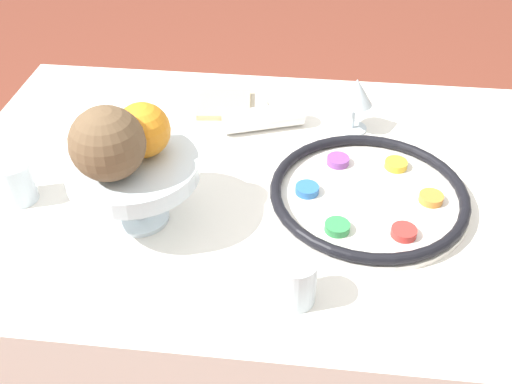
% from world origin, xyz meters
% --- Properties ---
extents(dining_table, '(1.18, 0.81, 0.77)m').
position_xyz_m(dining_table, '(0.00, 0.00, 0.38)').
color(dining_table, white).
rests_on(dining_table, ground_plane).
extents(seder_plate, '(0.35, 0.35, 0.03)m').
position_xyz_m(seder_plate, '(-0.20, 0.04, 0.78)').
color(seder_plate, silver).
rests_on(seder_plate, dining_table).
extents(wine_glass, '(0.07, 0.07, 0.12)m').
position_xyz_m(wine_glass, '(-0.18, -0.19, 0.85)').
color(wine_glass, silver).
rests_on(wine_glass, dining_table).
extents(fruit_stand, '(0.22, 0.22, 0.12)m').
position_xyz_m(fruit_stand, '(0.19, 0.13, 0.87)').
color(fruit_stand, silver).
rests_on(fruit_stand, dining_table).
extents(orange_fruit, '(0.09, 0.09, 0.09)m').
position_xyz_m(orange_fruit, '(0.17, 0.11, 0.93)').
color(orange_fruit, orange).
rests_on(orange_fruit, fruit_stand).
extents(coconut, '(0.12, 0.12, 0.12)m').
position_xyz_m(coconut, '(0.21, 0.17, 0.95)').
color(coconut, brown).
rests_on(coconut, fruit_stand).
extents(bread_plate, '(0.19, 0.19, 0.02)m').
position_xyz_m(bread_plate, '(0.10, -0.24, 0.77)').
color(bread_plate, beige).
rests_on(bread_plate, dining_table).
extents(napkin_roll, '(0.17, 0.10, 0.05)m').
position_xyz_m(napkin_roll, '(0.01, -0.18, 0.79)').
color(napkin_roll, white).
rests_on(napkin_roll, dining_table).
extents(cup_near, '(0.06, 0.06, 0.08)m').
position_xyz_m(cup_near, '(-0.09, 0.29, 0.80)').
color(cup_near, silver).
rests_on(cup_near, dining_table).
extents(cup_mid, '(0.06, 0.06, 0.08)m').
position_xyz_m(cup_mid, '(0.42, 0.11, 0.80)').
color(cup_mid, silver).
rests_on(cup_mid, dining_table).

